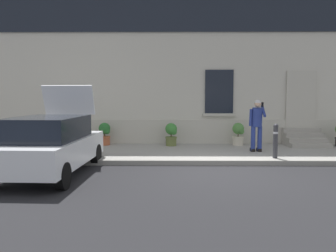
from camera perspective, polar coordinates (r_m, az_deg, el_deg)
ground_plane at (r=9.27m, az=8.94°, el=-7.64°), size 80.00×80.00×0.00m
sidewalk at (r=11.98m, az=7.01°, el=-4.41°), size 24.00×3.60×0.15m
curb_edge at (r=10.17m, az=8.18°, el=-6.09°), size 24.00×0.12×0.15m
building_facade at (r=14.41m, az=6.07°, el=11.73°), size 24.00×1.52×7.50m
entrance_stoop at (r=14.11m, az=21.63°, el=-2.03°), size 1.45×1.28×0.64m
hatchback_car_white at (r=9.25m, az=-18.91°, el=-2.84°), size 1.91×4.12×2.34m
bollard_near_person at (r=10.84m, az=17.39°, el=-2.16°), size 0.15×0.15×1.04m
person_on_phone at (r=11.89m, az=14.53°, el=0.62°), size 0.51×0.48×1.75m
planter_terracotta at (r=13.41m, az=-10.44°, el=-1.18°), size 0.44×0.44×0.86m
planter_olive at (r=12.98m, az=0.56°, el=-1.30°), size 0.44×0.44×0.86m
planter_cream at (r=13.38m, az=11.59°, el=-1.21°), size 0.44×0.44×0.86m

